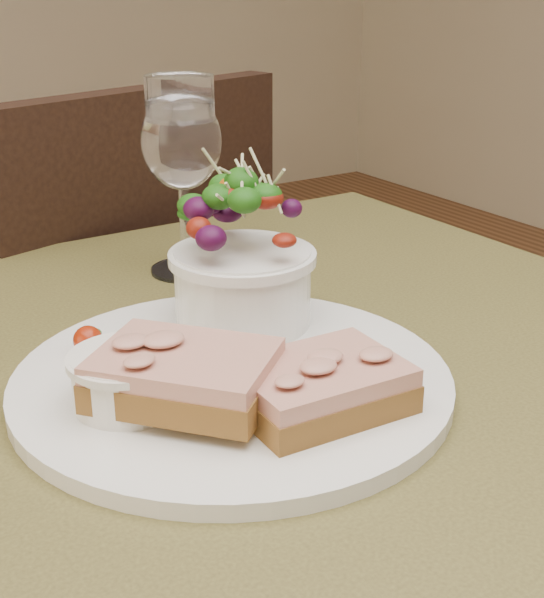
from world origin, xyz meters
TOP-DOWN VIEW (x-y plane):
  - cafe_table at (0.00, 0.00)m, footprint 0.80×0.80m
  - chair_far at (0.08, 0.62)m, footprint 0.52×0.52m
  - dinner_plate at (-0.02, 0.01)m, footprint 0.31×0.31m
  - sandwich_front at (0.01, -0.06)m, footprint 0.11×0.09m
  - sandwich_back at (-0.07, -0.02)m, footprint 0.14×0.14m
  - ramekin at (-0.10, 0.01)m, footprint 0.07×0.07m
  - salad_bowl at (0.04, 0.08)m, footprint 0.11×0.11m
  - garnish at (-0.08, 0.10)m, footprint 0.05×0.04m
  - wine_glass at (0.07, 0.24)m, footprint 0.08×0.08m

SIDE VIEW (x-z plane):
  - chair_far at x=0.08m, z-range -0.16..0.74m
  - cafe_table at x=0.00m, z-range 0.27..1.02m
  - dinner_plate at x=-0.02m, z-range 0.75..0.76m
  - garnish at x=-0.08m, z-range 0.76..0.78m
  - sandwich_front at x=0.01m, z-range 0.76..0.79m
  - ramekin at x=-0.10m, z-range 0.76..0.80m
  - sandwich_back at x=-0.07m, z-range 0.77..0.80m
  - salad_bowl at x=0.04m, z-range 0.76..0.88m
  - wine_glass at x=0.07m, z-range 0.79..0.96m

